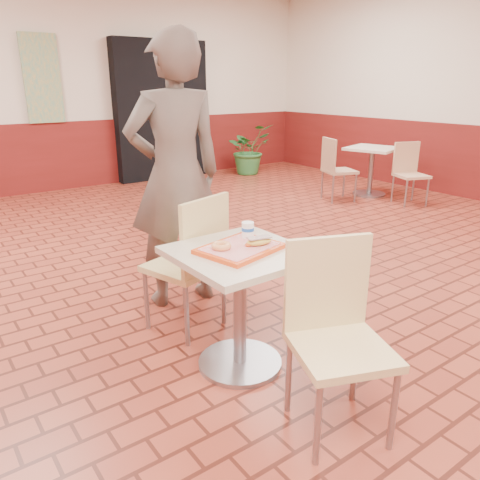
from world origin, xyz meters
TOP-DOWN VIEW (x-y plane):
  - room_shell at (0.00, 0.00)m, footprint 8.01×10.01m
  - wainscot_band at (0.00, 0.00)m, footprint 8.00×10.00m
  - corridor_doorway at (1.20, 4.88)m, footprint 1.60×0.22m
  - promo_poster at (-0.60, 4.94)m, footprint 0.50×0.03m
  - main_table at (-1.04, -0.39)m, footprint 0.67×0.67m
  - chair_main_front at (-0.96, -1.02)m, footprint 0.54×0.54m
  - chair_main_back at (-1.04, 0.12)m, footprint 0.53×0.53m
  - customer at (-0.89, 0.58)m, footprint 0.76×0.56m
  - serving_tray at (-1.04, -0.39)m, footprint 0.42×0.32m
  - ring_donut at (-1.15, -0.37)m, footprint 0.11×0.11m
  - long_john_donut at (-0.96, -0.44)m, footprint 0.16×0.10m
  - paper_cup at (-0.92, -0.30)m, footprint 0.07×0.07m
  - second_table at (3.01, 1.99)m, footprint 0.65×0.65m
  - chair_second_left at (2.34, 2.07)m, footprint 0.50×0.50m
  - chair_second_front at (3.04, 1.40)m, footprint 0.48×0.48m
  - potted_plant at (2.58, 4.34)m, footprint 0.83×0.74m

SIDE VIEW (x-z plane):
  - potted_plant at x=2.58m, z-range 0.00..0.86m
  - chair_second_front at x=3.04m, z-range 0.05..0.85m
  - second_table at x=3.01m, z-range 0.12..0.80m
  - chair_second_left at x=2.34m, z-range 0.05..0.90m
  - main_table at x=-1.04m, z-range 0.12..0.83m
  - wainscot_band at x=0.00m, z-range 0.00..1.00m
  - chair_main_front at x=-0.96m, z-range 0.05..0.95m
  - chair_main_back at x=-1.04m, z-range 0.05..0.96m
  - serving_tray at x=-1.04m, z-range 0.71..0.73m
  - ring_donut at x=-1.15m, z-range 0.73..0.77m
  - long_john_donut at x=-0.96m, z-range 0.73..0.78m
  - paper_cup at x=-0.92m, z-range 0.73..0.82m
  - customer at x=-0.89m, z-range 0.00..1.90m
  - corridor_doorway at x=1.20m, z-range 0.00..2.20m
  - room_shell at x=0.00m, z-range 0.00..3.00m
  - promo_poster at x=-0.60m, z-range 1.00..2.20m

